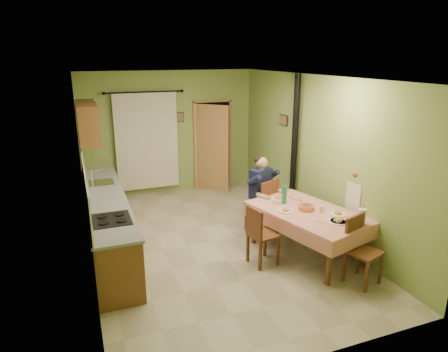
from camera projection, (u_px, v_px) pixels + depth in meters
name	position (u px, v px, depth m)	size (l,w,h in m)	color
floor	(213.00, 242.00, 6.96)	(4.00, 6.00, 0.01)	tan
room_shell	(212.00, 140.00, 6.43)	(4.04, 6.04, 2.82)	#87A353
kitchen_run	(107.00, 222.00, 6.60)	(0.64, 3.64, 1.56)	brown
upper_cabinets	(87.00, 122.00, 7.29)	(0.35, 1.40, 0.70)	brown
curtain	(147.00, 141.00, 9.00)	(1.70, 0.07, 2.22)	black
doorway	(212.00, 145.00, 9.52)	(0.96, 0.62, 2.15)	black
dining_table	(307.00, 233.00, 6.43)	(1.60, 2.13, 0.76)	tan
tableware	(314.00, 209.00, 6.25)	(0.98, 1.53, 0.33)	white
chair_far	(262.00, 216.00, 7.33)	(0.58, 0.58, 1.01)	#5D3019
chair_near	(362.00, 264.00, 5.66)	(0.53, 0.53, 0.97)	#5D3019
chair_right	(356.00, 233.00, 6.62)	(0.44, 0.44, 0.98)	#5D3019
chair_left	(262.00, 246.00, 6.17)	(0.46, 0.46, 0.95)	#5D3019
man_far	(262.00, 185.00, 7.17)	(0.65, 0.59, 1.39)	#141938
man_right	(359.00, 200.00, 6.45)	(0.47, 0.59, 1.39)	silver
stove_flue	(293.00, 166.00, 7.84)	(0.24, 0.24, 2.80)	black
picture_back	(180.00, 117.00, 9.19)	(0.19, 0.03, 0.23)	black
picture_right	(283.00, 120.00, 8.16)	(0.03, 0.31, 0.21)	brown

